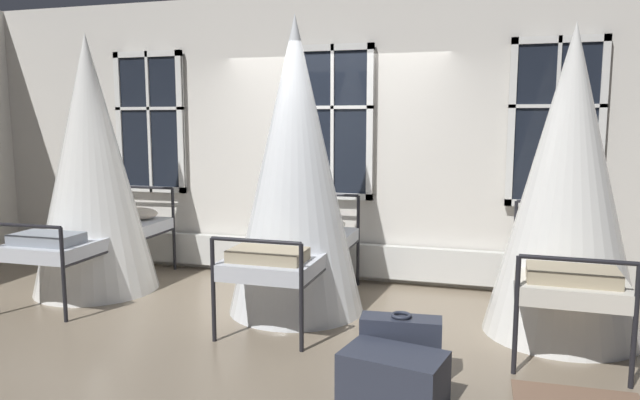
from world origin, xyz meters
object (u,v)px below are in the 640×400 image
object	(u,v)px
cot_first	(92,168)
suitcase_dark	(401,347)
cot_second	(296,171)
travel_trunk	(393,377)
cot_third	(567,187)

from	to	relation	value
cot_first	suitcase_dark	distance (m)	3.82
cot_second	travel_trunk	distance (m)	2.31
cot_third	cot_first	bearing A→B (deg)	91.25
cot_third	travel_trunk	world-z (taller)	cot_third
cot_third	travel_trunk	bearing A→B (deg)	146.01
cot_second	cot_third	size ratio (longest dim) A/B	1.07
cot_third	travel_trunk	xyz separation A→B (m)	(-1.16, -1.63, -1.08)
cot_first	travel_trunk	distance (m)	3.98
cot_first	cot_third	bearing A→B (deg)	-90.86
cot_first	cot_third	distance (m)	4.61
cot_third	suitcase_dark	world-z (taller)	cot_third
cot_first	suitcase_dark	xyz separation A→B (m)	(3.44, -1.27, -1.07)
cot_first	travel_trunk	bearing A→B (deg)	-116.15
suitcase_dark	travel_trunk	xyz separation A→B (m)	(0.01, -0.37, -0.06)
cot_first	cot_second	world-z (taller)	cot_second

